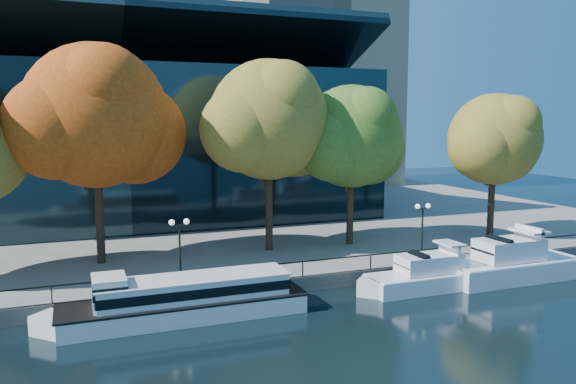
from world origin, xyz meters
name	(u,v)px	position (x,y,z in m)	size (l,w,h in m)	color
ground	(243,317)	(0.00, 0.00, 0.00)	(160.00, 160.00, 0.00)	black
promenade	(154,211)	(0.00, 36.38, 0.50)	(90.00, 67.08, 1.00)	slate
railing	(228,269)	(0.00, 3.25, 1.94)	(88.20, 0.08, 0.99)	black
convention_building	(119,144)	(-4.00, 31.79, 8.51)	(50.00, 24.57, 21.43)	black
tour_boat	(179,298)	(-3.41, 0.92, 1.20)	(14.89, 3.32, 2.82)	silver
cruiser_near	(429,275)	(12.92, 0.65, 0.93)	(10.35, 2.66, 3.00)	silver
cruiser_far	(508,264)	(19.18, 0.34, 1.18)	(11.35, 3.15, 3.71)	silver
tree_2	(99,119)	(-6.78, 11.44, 11.09)	(12.40, 10.16, 15.26)	black
tree_3	(271,122)	(5.60, 10.95, 10.84)	(11.37, 9.32, 14.59)	black
tree_4	(353,139)	(12.39, 10.59, 9.55)	(10.21, 8.37, 12.81)	black
tree_5	(496,141)	(25.17, 8.91, 9.22)	(9.74, 7.98, 12.29)	black
lamp_1	(179,236)	(-2.68, 4.50, 3.98)	(1.26, 0.36, 4.03)	black
lamp_2	(423,218)	(14.93, 4.50, 3.98)	(1.26, 0.36, 4.03)	black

